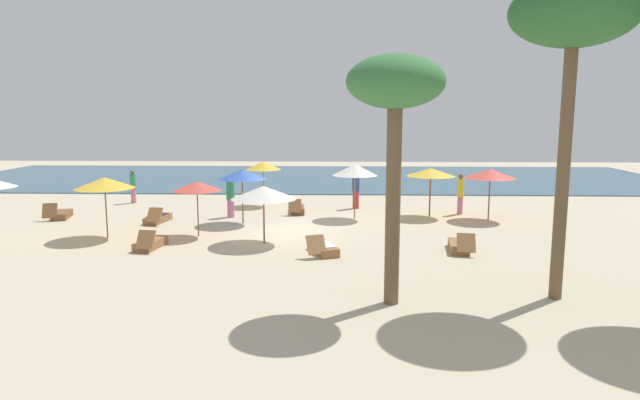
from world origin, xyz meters
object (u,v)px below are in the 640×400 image
at_px(umbrella_3, 105,183).
at_px(palm_3, 395,92).
at_px(lounger_2, 459,246).
at_px(lounger_3, 157,218).
at_px(umbrella_5, 431,172).
at_px(person_1, 231,197).
at_px(person_0, 356,188).
at_px(person_3, 460,193).
at_px(lounger_1, 150,243).
at_px(lounger_0, 323,248).
at_px(umbrella_4, 264,193).
at_px(umbrella_7, 490,174).
at_px(umbrella_6, 355,170).
at_px(umbrella_0, 197,186).
at_px(umbrella_2, 263,166).
at_px(lounger_4, 61,214).
at_px(lounger_5, 297,209).
at_px(umbrella_8, 242,174).
at_px(person_2, 133,186).
at_px(palm_0, 574,19).

distance_m(umbrella_3, palm_3, 12.12).
distance_m(lounger_2, lounger_3, 12.30).
bearing_deg(umbrella_5, person_1, -177.34).
xyz_separation_m(person_1, palm_3, (5.96, -10.91, 4.08)).
height_order(person_0, palm_3, palm_3).
height_order(person_3, palm_3, palm_3).
xyz_separation_m(lounger_1, palm_3, (7.59, -5.19, 4.80)).
distance_m(lounger_0, lounger_1, 5.85).
distance_m(umbrella_3, umbrella_4, 5.85).
bearing_deg(lounger_3, umbrella_7, 4.36).
bearing_deg(person_1, umbrella_3, -131.32).
height_order(umbrella_6, person_3, umbrella_6).
distance_m(umbrella_0, lounger_3, 3.80).
bearing_deg(person_0, umbrella_2, 172.01).
relative_size(lounger_4, person_3, 0.95).
bearing_deg(lounger_5, umbrella_3, -140.89).
distance_m(umbrella_0, umbrella_8, 2.75).
height_order(umbrella_6, person_2, umbrella_6).
height_order(umbrella_5, umbrella_8, umbrella_8).
relative_size(lounger_2, person_2, 1.04).
bearing_deg(lounger_4, umbrella_7, 0.84).
xyz_separation_m(palm_0, palm_3, (-4.06, -0.49, -1.66)).
bearing_deg(person_0, lounger_4, -166.94).
bearing_deg(umbrella_3, umbrella_5, 20.49).
distance_m(umbrella_2, umbrella_3, 8.67).
bearing_deg(umbrella_6, lounger_3, -171.87).
xyz_separation_m(umbrella_0, umbrella_6, (5.84, 3.65, 0.24)).
distance_m(umbrella_3, umbrella_6, 9.94).
bearing_deg(person_2, lounger_4, -111.53).
bearing_deg(palm_0, umbrella_6, 114.39).
height_order(umbrella_0, palm_0, palm_0).
bearing_deg(palm_3, person_0, 92.00).
bearing_deg(lounger_0, person_0, 81.47).
bearing_deg(lounger_5, lounger_3, -156.81).
bearing_deg(lounger_0, umbrella_7, 41.05).
height_order(umbrella_6, lounger_5, umbrella_6).
xyz_separation_m(umbrella_5, person_1, (-8.65, -0.40, -1.06)).
height_order(umbrella_2, person_2, umbrella_2).
xyz_separation_m(umbrella_3, umbrella_8, (4.46, 2.85, 0.01)).
height_order(person_1, person_2, person_1).
height_order(lounger_3, lounger_5, lounger_3).
xyz_separation_m(umbrella_5, umbrella_8, (-7.90, -1.77, 0.08)).
xyz_separation_m(umbrella_7, lounger_5, (-8.22, 1.35, -1.80)).
xyz_separation_m(umbrella_3, lounger_0, (7.90, -2.01, -1.84)).
distance_m(umbrella_8, lounger_0, 6.23).
distance_m(lounger_2, palm_3, 7.54).
xyz_separation_m(umbrella_4, palm_0, (7.92, -5.55, 4.84)).
bearing_deg(lounger_1, lounger_0, -4.95).
bearing_deg(umbrella_5, lounger_3, -171.43).
relative_size(lounger_1, person_2, 1.03).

